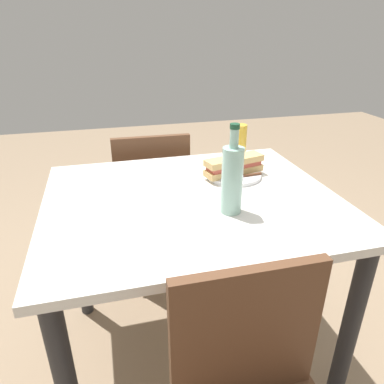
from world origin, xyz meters
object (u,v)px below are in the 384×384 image
dining_table (192,227)px  knife_near (243,176)px  plate_near (234,175)px  beer_glass (240,141)px  chair_near (152,196)px  baguette_sandwich_near (234,165)px  water_bottle (232,179)px

dining_table → knife_near: bearing=-158.0°
plate_near → knife_near: knife_near is taller
knife_near → beer_glass: size_ratio=1.18×
dining_table → chair_near: 0.66m
dining_table → plate_near: plate_near is taller
baguette_sandwich_near → beer_glass: size_ratio=1.68×
dining_table → water_bottle: (-0.10, 0.14, 0.24)m
plate_near → baguette_sandwich_near: size_ratio=0.87×
baguette_sandwich_near → knife_near: size_ratio=1.42×
water_bottle → plate_near: bearing=-112.3°
dining_table → baguette_sandwich_near: size_ratio=4.04×
chair_near → knife_near: (-0.30, 0.54, 0.31)m
chair_near → knife_near: 0.69m
baguette_sandwich_near → dining_table: bearing=34.1°
plate_near → knife_near: (-0.02, 0.05, 0.01)m
dining_table → baguette_sandwich_near: baguette_sandwich_near is taller
water_bottle → chair_near: bearing=-78.2°
knife_near → dining_table: bearing=22.0°
dining_table → plate_near: (-0.21, -0.14, 0.13)m
dining_table → chair_near: size_ratio=1.22×
knife_near → chair_near: bearing=-60.9°
dining_table → beer_glass: 0.52m
plate_near → knife_near: 0.05m
chair_near → water_bottle: size_ratio=2.89×
chair_near → water_bottle: water_bottle is taller
baguette_sandwich_near → beer_glass: beer_glass is taller
plate_near → baguette_sandwich_near: bearing=180.0°
water_bottle → beer_glass: water_bottle is taller
knife_near → water_bottle: (0.14, 0.23, 0.10)m
dining_table → baguette_sandwich_near: 0.31m
baguette_sandwich_near → knife_near: bearing=116.4°
plate_near → baguette_sandwich_near: (-0.00, 0.00, 0.04)m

